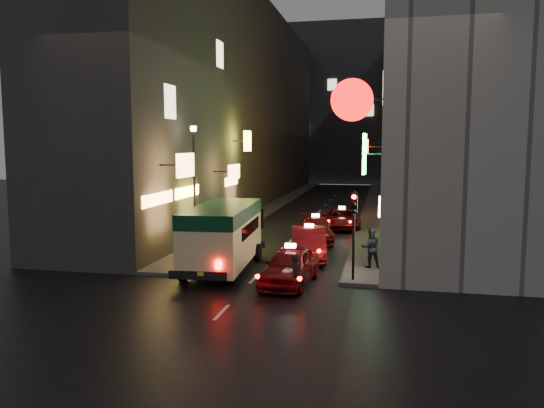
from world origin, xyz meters
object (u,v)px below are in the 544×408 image
Objects in this scene: minibus at (223,230)px; taxi_near at (290,263)px; lamp_post at (194,179)px; pedestrian_crossing at (296,273)px; traffic_light at (354,217)px.

minibus is 1.23× the size of taxi_near.
taxi_near is 0.88× the size of lamp_post.
taxi_near is at bearing -41.20° from lamp_post.
pedestrian_crossing is 9.57m from lamp_post.
taxi_near is 1.57× the size of traffic_light.
pedestrian_crossing is (3.74, -3.25, -0.93)m from minibus.
lamp_post reaches higher than pedestrian_crossing.
taxi_near is 3.08m from traffic_light.
pedestrian_crossing is at bearing -46.61° from lamp_post.
lamp_post is (-2.54, 3.40, 1.93)m from minibus.
traffic_light is 0.56× the size of lamp_post.
minibus is at bearing 168.68° from traffic_light.
traffic_light is at bearing -28.91° from lamp_post.
taxi_near is (3.25, -1.68, -0.95)m from minibus.
pedestrian_crossing is (0.49, -1.57, 0.02)m from taxi_near.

